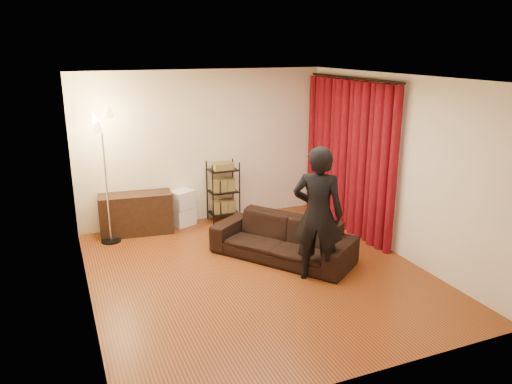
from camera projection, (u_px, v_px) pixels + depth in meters
name	position (u px, v px, depth m)	size (l,w,h in m)	color
floor	(258.00, 273.00, 7.05)	(5.00, 5.00, 0.00)	brown
ceiling	(258.00, 78.00, 6.29)	(5.00, 5.00, 0.00)	white
wall_back	(204.00, 147.00, 8.89)	(5.00, 5.00, 0.00)	white
wall_front	(365.00, 248.00, 4.46)	(5.00, 5.00, 0.00)	white
wall_left	(81.00, 200.00, 5.85)	(5.00, 5.00, 0.00)	white
wall_right	(396.00, 166.00, 7.50)	(5.00, 5.00, 0.00)	white
curtain_rod	(353.00, 78.00, 8.11)	(0.04, 0.04, 2.65)	black
curtain	(348.00, 156.00, 8.47)	(0.22, 2.65, 2.55)	maroon
sofa	(282.00, 239.00, 7.46)	(2.12, 0.83, 0.62)	black
person	(318.00, 214.00, 6.63)	(0.68, 0.45, 1.86)	black
media_cabinet	(136.00, 214.00, 8.45)	(1.20, 0.45, 0.70)	#321F13
storage_boxes	(183.00, 208.00, 8.83)	(0.39, 0.31, 0.65)	white
wire_shelf	(223.00, 191.00, 9.01)	(0.50, 0.35, 1.10)	black
floor_lamp	(106.00, 178.00, 7.87)	(0.39, 0.39, 2.14)	silver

